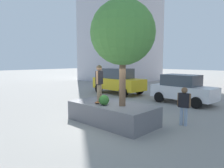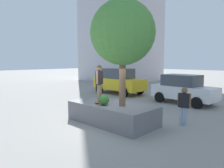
{
  "view_description": "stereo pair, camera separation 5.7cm",
  "coord_description": "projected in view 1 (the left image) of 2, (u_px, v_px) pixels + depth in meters",
  "views": [
    {
      "loc": [
        6.42,
        -6.71,
        2.83
      ],
      "look_at": [
        -0.08,
        0.1,
        1.79
      ],
      "focal_mm": 33.64,
      "sensor_mm": 36.0,
      "label": 1
    },
    {
      "loc": [
        6.46,
        -6.67,
        2.83
      ],
      "look_at": [
        -0.08,
        0.1,
        1.79
      ],
      "focal_mm": 33.64,
      "sensor_mm": 36.0,
      "label": 2
    }
  ],
  "objects": [
    {
      "name": "planter_ledge",
      "position": [
        112.0,
        113.0,
        9.62
      ],
      "size": [
        4.07,
        2.01,
        0.89
      ],
      "primitive_type": "cube",
      "color": "slate",
      "rests_on": "ground"
    },
    {
      "name": "boxwood_shrub",
      "position": [
        104.0,
        100.0,
        9.21
      ],
      "size": [
        0.45,
        0.45,
        0.45
      ],
      "primitive_type": "sphere",
      "color": "#2D6628",
      "rests_on": "planter_ledge"
    },
    {
      "name": "plaza_tree",
      "position": [
        123.0,
        33.0,
        8.75
      ],
      "size": [
        2.73,
        2.73,
        4.49
      ],
      "color": "brown",
      "rests_on": "planter_ledge"
    },
    {
      "name": "taxi_cab",
      "position": [
        118.0,
        81.0,
        18.19
      ],
      "size": [
        4.78,
        2.39,
        2.18
      ],
      "color": "gold",
      "rests_on": "ground"
    },
    {
      "name": "sedan_parked",
      "position": [
        183.0,
        89.0,
        13.99
      ],
      "size": [
        4.24,
        2.17,
        1.92
      ],
      "color": "white",
      "rests_on": "ground"
    },
    {
      "name": "bystander_watching",
      "position": [
        184.0,
        103.0,
        9.14
      ],
      "size": [
        0.57,
        0.27,
        1.7
      ],
      "color": "#8C9EB7",
      "rests_on": "ground"
    },
    {
      "name": "ground_plane",
      "position": [
        112.0,
        123.0,
        9.54
      ],
      "size": [
        120.0,
        120.0,
        0.0
      ],
      "primitive_type": "plane",
      "color": "gray"
    },
    {
      "name": "skateboard",
      "position": [
        99.0,
        101.0,
        9.77
      ],
      "size": [
        0.57,
        0.8,
        0.07
      ],
      "color": "brown",
      "rests_on": "planter_ledge"
    },
    {
      "name": "skateboarder",
      "position": [
        99.0,
        80.0,
        9.66
      ],
      "size": [
        0.35,
        0.53,
        1.68
      ],
      "color": "#847056",
      "rests_on": "skateboard"
    }
  ]
}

